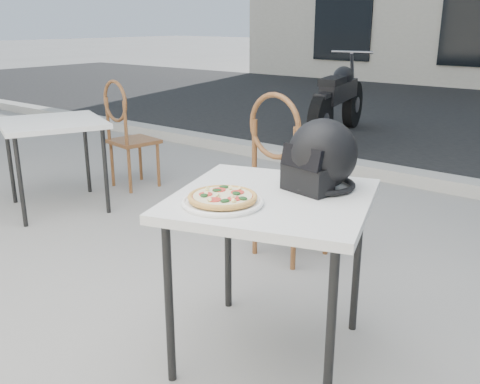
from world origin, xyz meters
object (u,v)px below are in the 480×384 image
Objects in this scene: helmet at (321,158)px; cafe_chair_side at (126,129)px; cafe_table_main at (272,211)px; cafe_table_side at (52,129)px; cafe_chair_main at (284,168)px; motorcycle at (339,101)px; plate at (223,202)px; pizza at (223,197)px.

helmet is 2.86m from cafe_chair_side.
cafe_table_main is at bearing -105.34° from helmet.
helmet is 2.68m from cafe_table_side.
cafe_chair_main is 1.09× the size of cafe_chair_side.
cafe_table_main is 1.02× the size of cafe_table_side.
helmet is 0.17× the size of motorcycle.
cafe_chair_side is (-2.62, 1.09, -0.35)m from helmet.
plate is 0.41× the size of cafe_table_side.
helmet is at bearing 65.97° from pizza.
pizza is 5.18m from motorcycle.
motorcycle is at bearing 83.87° from cafe_table_side.
plate is 1.16× the size of pizza.
cafe_chair_main is at bearing 9.33° from cafe_table_side.
pizza is at bearing -18.26° from cafe_table_side.
motorcycle reaches higher than cafe_table_main.
pizza reaches higher than cafe_table_main.
pizza is at bearing 55.44° from plate.
cafe_chair_main is at bearing 111.80° from plate.
motorcycle is at bearing 127.43° from helmet.
cafe_chair_side reaches higher than pizza.
helmet is 1.00m from cafe_chair_main.
motorcycle reaches higher than cafe_table_side.
pizza is 0.16× the size of motorcycle.
pizza is 0.98× the size of helmet.
motorcycle is (-2.02, 4.76, -0.32)m from pizza.
cafe_table_side is at bearing 161.74° from pizza.
motorcycle is at bearing 113.00° from plate.
cafe_chair_side is (-2.43, 1.53, -0.23)m from plate.
cafe_table_side is 0.46× the size of motorcycle.
cafe_chair_main reaches higher than plate.
cafe_table_side is at bearing 97.59° from cafe_chair_side.
helmet is at bearing 140.44° from cafe_chair_main.
plate is at bearing 156.95° from cafe_chair_side.
cafe_chair_main is at bearing 177.85° from cafe_chair_side.
cafe_chair_side reaches higher than cafe_table_main.
helmet is at bearing -8.00° from cafe_table_side.
motorcycle is (-2.22, 4.32, -0.43)m from helmet.
cafe_table_main is 0.25m from plate.
motorcycle is (0.40, 3.23, -0.07)m from cafe_chair_side.
motorcycle reaches higher than cafe_chair_main.
plate is 2.58m from cafe_table_side.
pizza is 0.36× the size of cafe_chair_side.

